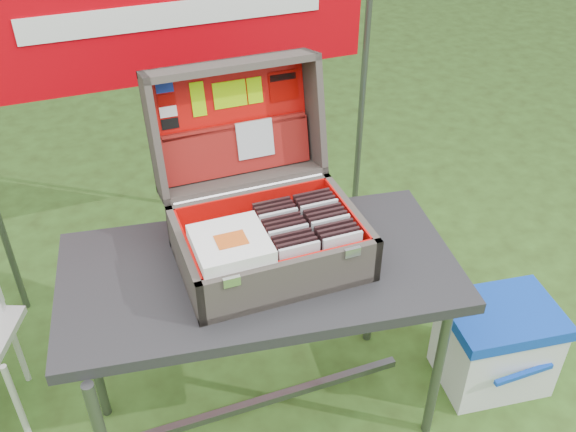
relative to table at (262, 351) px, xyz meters
name	(u,v)px	position (x,y,z in m)	size (l,w,h in m)	color
table	(262,351)	(0.00, 0.00, 0.00)	(1.27, 0.63, 0.79)	#272728
table_top	(259,271)	(0.00, 0.00, 0.38)	(1.27, 0.63, 0.04)	#272728
table_leg_fr	(439,364)	(0.57, -0.26, -0.02)	(0.04, 0.04, 0.75)	#59595B
table_leg_bl	(90,347)	(-0.57, 0.26, -0.02)	(0.04, 0.04, 0.75)	#59595B
table_leg_br	(373,274)	(0.57, 0.26, -0.02)	(0.04, 0.04, 0.75)	#59595B
table_brace	(264,401)	(0.00, 0.00, -0.28)	(1.12, 0.03, 0.03)	#59595B
suitcase	(263,183)	(0.04, 0.07, 0.66)	(0.58, 0.57, 0.54)	#4A443D
suitcase_base_bottom	(271,259)	(0.04, 0.01, 0.41)	(0.58, 0.41, 0.02)	#4A443D
suitcase_base_wall_front	(292,282)	(0.04, -0.18, 0.47)	(0.58, 0.02, 0.15)	#4A443D
suitcase_base_wall_back	(252,210)	(0.04, 0.20, 0.47)	(0.58, 0.02, 0.15)	#4A443D
suitcase_base_wall_left	(185,263)	(-0.23, 0.01, 0.47)	(0.02, 0.41, 0.15)	#4A443D
suitcase_base_wall_right	(350,225)	(0.32, 0.01, 0.47)	(0.02, 0.41, 0.15)	#4A443D
suitcase_liner_floor	(271,256)	(0.04, 0.01, 0.42)	(0.53, 0.37, 0.01)	red
suitcase_latch_left	(232,282)	(-0.14, -0.20, 0.54)	(0.05, 0.01, 0.03)	silver
suitcase_latch_right	(352,252)	(0.23, -0.20, 0.54)	(0.05, 0.01, 0.03)	silver
suitcase_hinge	(250,189)	(0.04, 0.21, 0.55)	(0.02, 0.02, 0.52)	silver
suitcase_lid_back	(231,120)	(0.04, 0.40, 0.72)	(0.58, 0.41, 0.02)	#4A443D
suitcase_lid_rim_far	(230,66)	(0.04, 0.38, 0.92)	(0.58, 0.02, 0.15)	#4A443D
suitcase_lid_rim_near	(243,179)	(0.04, 0.29, 0.54)	(0.58, 0.02, 0.15)	#4A443D
suitcase_lid_rim_left	(154,139)	(-0.23, 0.34, 0.73)	(0.02, 0.41, 0.15)	#4A443D
suitcase_lid_rim_right	(314,111)	(0.32, 0.34, 0.73)	(0.02, 0.41, 0.15)	#4A443D
suitcase_lid_liner	(233,121)	(0.04, 0.39, 0.72)	(0.53, 0.36, 0.01)	red
suitcase_liner_wall_front	(291,276)	(0.04, -0.17, 0.48)	(0.53, 0.01, 0.13)	red
suitcase_liner_wall_back	(253,210)	(0.04, 0.19, 0.48)	(0.53, 0.01, 0.13)	red
suitcase_liner_wall_left	(189,259)	(-0.22, 0.01, 0.48)	(0.01, 0.37, 0.13)	red
suitcase_liner_wall_right	(346,223)	(0.31, 0.01, 0.48)	(0.01, 0.37, 0.13)	red
suitcase_lid_pocket	(237,150)	(0.04, 0.35, 0.63)	(0.51, 0.16, 0.03)	maroon
suitcase_pocket_edge	(235,127)	(0.04, 0.36, 0.71)	(0.50, 0.02, 0.02)	maroon
suitcase_pocket_cd	(255,139)	(0.11, 0.34, 0.67)	(0.13, 0.13, 0.01)	silver
lid_sticker_cc_a	(164,87)	(-0.17, 0.42, 0.87)	(0.06, 0.03, 0.00)	#1933B2
lid_sticker_cc_b	(166,100)	(-0.17, 0.41, 0.83)	(0.06, 0.03, 0.00)	#B00600
lid_sticker_cc_c	(168,112)	(-0.17, 0.40, 0.79)	(0.06, 0.03, 0.00)	white
lid_sticker_cc_d	(170,124)	(-0.17, 0.39, 0.75)	(0.06, 0.03, 0.00)	black
lid_card_neon_tall	(198,99)	(-0.06, 0.40, 0.81)	(0.05, 0.11, 0.00)	#A5F003
lid_card_neon_main	(230,94)	(0.04, 0.40, 0.81)	(0.11, 0.09, 0.00)	#A5F003
lid_card_neon_small	(255,90)	(0.13, 0.40, 0.81)	(0.05, 0.09, 0.00)	#A5F003
lid_sticker_band	(283,86)	(0.23, 0.40, 0.81)	(0.10, 0.10, 0.00)	#B00600
lid_sticker_band_bar	(283,77)	(0.23, 0.41, 0.84)	(0.09, 0.02, 0.00)	black
cd_left_0	(299,265)	(0.08, -0.15, 0.50)	(0.13, 0.01, 0.15)	silver
cd_left_1	(297,260)	(0.08, -0.13, 0.50)	(0.13, 0.01, 0.15)	black
cd_left_2	(294,256)	(0.08, -0.10, 0.50)	(0.13, 0.01, 0.15)	black
cd_left_3	(291,251)	(0.08, -0.08, 0.50)	(0.13, 0.01, 0.15)	black
cd_left_4	(289,247)	(0.08, -0.06, 0.50)	(0.13, 0.01, 0.15)	silver
cd_left_5	(286,243)	(0.08, -0.04, 0.50)	(0.13, 0.01, 0.15)	black
cd_left_6	(284,239)	(0.08, -0.01, 0.50)	(0.13, 0.01, 0.15)	black
cd_left_7	(281,235)	(0.08, 0.01, 0.50)	(0.13, 0.01, 0.15)	black
cd_left_8	(279,230)	(0.08, 0.03, 0.50)	(0.13, 0.01, 0.15)	silver
cd_left_9	(276,227)	(0.08, 0.05, 0.50)	(0.13, 0.01, 0.15)	black
cd_left_10	(274,223)	(0.08, 0.08, 0.50)	(0.13, 0.01, 0.15)	black
cd_left_11	(272,219)	(0.08, 0.10, 0.50)	(0.13, 0.01, 0.15)	black
cd_right_0	(342,255)	(0.22, -0.15, 0.50)	(0.13, 0.01, 0.15)	silver
cd_right_1	(339,250)	(0.22, -0.13, 0.50)	(0.13, 0.01, 0.15)	black
cd_right_2	(336,246)	(0.22, -0.10, 0.50)	(0.13, 0.01, 0.15)	black
cd_right_3	(333,242)	(0.22, -0.08, 0.50)	(0.13, 0.01, 0.15)	black
cd_right_4	(330,237)	(0.22, -0.06, 0.50)	(0.13, 0.01, 0.15)	silver
cd_right_5	(327,233)	(0.22, -0.04, 0.50)	(0.13, 0.01, 0.15)	black
cd_right_6	(324,229)	(0.22, -0.01, 0.50)	(0.13, 0.01, 0.15)	black
cd_right_7	(322,225)	(0.22, 0.01, 0.50)	(0.13, 0.01, 0.15)	black
cd_right_8	(319,221)	(0.22, 0.03, 0.50)	(0.13, 0.01, 0.15)	silver
cd_right_9	(316,218)	(0.22, 0.05, 0.50)	(0.13, 0.01, 0.15)	black
cd_right_10	(314,214)	(0.22, 0.08, 0.50)	(0.13, 0.01, 0.15)	black
cd_right_11	(311,210)	(0.22, 0.10, 0.50)	(0.13, 0.01, 0.15)	black
songbook_0	(231,248)	(-0.11, -0.07, 0.55)	(0.22, 0.22, 0.01)	white
songbook_1	(231,247)	(-0.11, -0.07, 0.56)	(0.22, 0.22, 0.01)	white
songbook_2	(231,245)	(-0.11, -0.07, 0.56)	(0.22, 0.22, 0.01)	white
songbook_3	(231,244)	(-0.11, -0.07, 0.57)	(0.22, 0.22, 0.01)	white
songbook_4	(231,243)	(-0.11, -0.07, 0.57)	(0.22, 0.22, 0.01)	white
songbook_5	(230,241)	(-0.11, -0.07, 0.58)	(0.22, 0.22, 0.01)	white
songbook_6	(230,240)	(-0.11, -0.07, 0.58)	(0.22, 0.22, 0.01)	white
songbook_7	(230,239)	(-0.11, -0.07, 0.59)	(0.22, 0.22, 0.01)	white
songbook_graphic	(231,240)	(-0.11, -0.08, 0.59)	(0.09, 0.07, 0.00)	#D85919
cooler	(496,345)	(0.95, -0.12, -0.20)	(0.43, 0.33, 0.38)	white
cooler_body	(494,349)	(0.95, -0.12, -0.23)	(0.41, 0.31, 0.33)	white
cooler_lid	(504,315)	(0.95, -0.12, -0.04)	(0.43, 0.33, 0.05)	#0E40BE
cooler_handle	(524,374)	(0.95, -0.29, -0.19)	(0.26, 0.02, 0.02)	#0E40BE
chair_leg_fr	(18,407)	(-0.86, 0.22, -0.18)	(0.02, 0.02, 0.43)	silver
chair_leg_br	(16,343)	(-0.86, 0.54, -0.18)	(0.02, 0.02, 0.43)	silver
cardboard_box	(396,283)	(0.76, 0.36, -0.22)	(0.34, 0.05, 0.36)	olive
banner_post_right	(363,87)	(0.85, 1.00, 0.45)	(0.03, 0.03, 1.70)	#59595B
banner	(176,13)	(0.00, 0.99, 0.90)	(1.60, 0.01, 0.55)	#B9000A
banner_text	(177,14)	(0.00, 0.98, 0.90)	(1.20, 0.00, 0.10)	white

